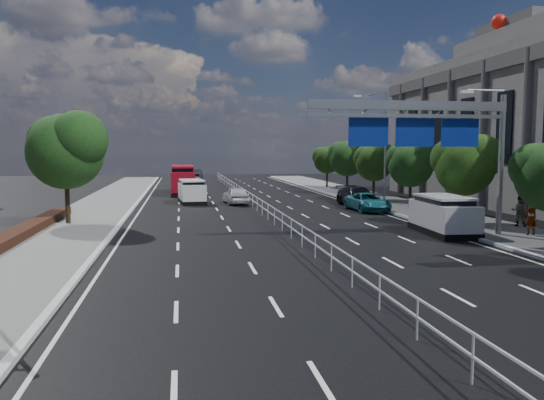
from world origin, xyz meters
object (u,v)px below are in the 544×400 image
object	(u,v)px
near_car_silver	(236,195)
near_car_dark	(195,175)
overhead_gantry	(430,126)
pedestrian_a	(531,218)
pedestrian_b	(519,211)
white_minivan	(192,192)
red_bus	(183,179)
parked_car_dark	(357,196)
parked_car_teal	(368,202)
silver_minivan	(443,215)

from	to	relation	value
near_car_silver	near_car_dark	bearing A→B (deg)	-91.09
overhead_gantry	pedestrian_a	distance (m)	7.05
pedestrian_b	white_minivan	bearing A→B (deg)	-8.84
pedestrian_a	red_bus	bearing A→B (deg)	-62.14
white_minivan	near_car_silver	world-z (taller)	white_minivan
near_car_silver	near_car_dark	size ratio (longest dim) A/B	0.82
white_minivan	parked_car_dark	world-z (taller)	white_minivan
parked_car_teal	parked_car_dark	bearing A→B (deg)	81.10
white_minivan	parked_car_teal	bearing A→B (deg)	-37.69
pedestrian_a	pedestrian_b	distance (m)	3.17
overhead_gantry	near_car_silver	bearing A→B (deg)	112.58
near_car_silver	parked_car_teal	bearing A→B (deg)	137.83
red_bus	overhead_gantry	bearing A→B (deg)	-68.26
white_minivan	silver_minivan	size ratio (longest dim) A/B	0.94
near_car_silver	overhead_gantry	bearing A→B (deg)	107.12
pedestrian_a	parked_car_teal	bearing A→B (deg)	-73.54
silver_minivan	parked_car_teal	size ratio (longest dim) A/B	1.05
parked_car_dark	red_bus	bearing A→B (deg)	130.00
near_car_silver	pedestrian_b	distance (m)	21.76
white_minivan	parked_car_dark	size ratio (longest dim) A/B	0.88
parked_car_teal	pedestrian_a	bearing A→B (deg)	-74.32
white_minivan	pedestrian_a	distance (m)	26.36
white_minivan	pedestrian_a	world-z (taller)	white_minivan
parked_car_teal	overhead_gantry	bearing A→B (deg)	-98.24
overhead_gantry	pedestrian_b	world-z (taller)	overhead_gantry
overhead_gantry	parked_car_dark	xyz separation A→B (m)	(1.56, 15.25, -4.84)
overhead_gantry	near_car_silver	world-z (taller)	overhead_gantry
silver_minivan	pedestrian_a	distance (m)	4.22
white_minivan	red_bus	distance (m)	9.97
near_car_silver	pedestrian_b	world-z (taller)	pedestrian_b
red_bus	parked_car_dark	xyz separation A→B (m)	(13.53, -14.58, -0.71)
overhead_gantry	silver_minivan	size ratio (longest dim) A/B	2.06
parked_car_teal	pedestrian_a	xyz separation A→B (m)	(4.12, -12.53, 0.35)
near_car_dark	pedestrian_b	xyz separation A→B (m)	(16.84, -48.23, 0.16)
silver_minivan	overhead_gantry	bearing A→B (deg)	-136.03
near_car_dark	pedestrian_a	distance (m)	53.40
parked_car_teal	pedestrian_b	size ratio (longest dim) A/B	2.72
silver_minivan	white_minivan	bearing A→B (deg)	127.76
overhead_gantry	pedestrian_b	xyz separation A→B (m)	(6.66, 2.29, -4.60)
red_bus	pedestrian_a	xyz separation A→B (m)	(17.29, -30.41, -0.47)
overhead_gantry	pedestrian_b	distance (m)	8.41
white_minivan	near_car_silver	xyz separation A→B (m)	(3.54, -1.29, -0.25)
red_bus	near_car_dark	bearing A→B (deg)	84.92
overhead_gantry	near_car_silver	xyz separation A→B (m)	(-7.74, 18.61, -4.89)
parked_car_teal	silver_minivan	bearing A→B (deg)	-90.56
parked_car_teal	parked_car_dark	distance (m)	3.32
white_minivan	silver_minivan	bearing A→B (deg)	-60.48
overhead_gantry	silver_minivan	world-z (taller)	overhead_gantry
silver_minivan	near_car_silver	bearing A→B (deg)	121.39
red_bus	parked_car_dark	world-z (taller)	red_bus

